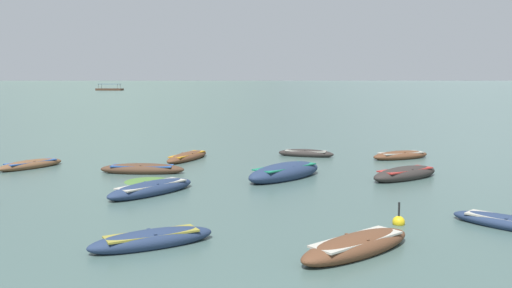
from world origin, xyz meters
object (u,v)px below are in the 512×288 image
Objects in this scene: rowboat_1 at (357,246)px; rowboat_11 at (509,223)px; rowboat_2 at (401,155)px; rowboat_12 at (306,153)px; ferry_0 at (110,89)px; mooring_buoy at (399,222)px; rowboat_9 at (31,165)px; rowboat_3 at (142,169)px; rowboat_8 at (152,240)px; rowboat_6 at (285,172)px; rowboat_10 at (152,189)px; rowboat_4 at (187,157)px; rowboat_5 at (405,174)px.

rowboat_11 is (4.68, 2.75, -0.04)m from rowboat_1.
rowboat_2 is at bearing 76.80° from rowboat_1.
ferry_0 is (-70.70, 161.87, 0.29)m from rowboat_12.
ferry_0 is 12.30× the size of mooring_buoy.
rowboat_2 is 1.14× the size of rowboat_11.
rowboat_9 is 1.09× the size of rowboat_11.
rowboat_1 is 0.88× the size of rowboat_3.
mooring_buoy is at bearing 62.07° from rowboat_1.
rowboat_9 is 4.37× the size of mooring_buoy.
rowboat_3 is 13.08m from mooring_buoy.
rowboat_8 is 1.04× the size of rowboat_11.
rowboat_8 is 17.41m from rowboat_12.
rowboat_6 reaches higher than rowboat_1.
rowboat_1 is at bearing -68.09° from ferry_0.
rowboat_3 is at bearing 108.16° from rowboat_8.
rowboat_12 is at bearing 61.05° from rowboat_10.
rowboat_8 is 4.18× the size of mooring_buoy.
rowboat_3 is at bearing -69.40° from ferry_0.
rowboat_8 is at bearing -51.21° from rowboat_9.
rowboat_1 is 0.87× the size of rowboat_10.
rowboat_8 is (3.53, -10.77, -0.01)m from rowboat_3.
rowboat_6 is 8.16m from mooring_buoy.
rowboat_11 is at bearing -17.51° from rowboat_10.
rowboat_4 is at bearing 134.81° from rowboat_11.
rowboat_5 is 7.84m from mooring_buoy.
rowboat_2 is at bearing 24.36° from rowboat_3.
rowboat_8 is 0.34× the size of ferry_0.
rowboat_5 reaches higher than rowboat_4.
rowboat_6 is 1.28× the size of rowboat_9.
rowboat_2 is 0.92× the size of rowboat_3.
rowboat_1 is 1.05× the size of rowboat_8.
rowboat_2 is 13.95m from rowboat_3.
ferry_0 reaches higher than rowboat_2.
rowboat_6 is at bearing -133.01° from rowboat_2.
rowboat_1 is at bearing -117.93° from mooring_buoy.
ferry_0 reaches higher than rowboat_1.
ferry_0 is at bearing 115.05° from rowboat_2.
rowboat_6 is at bearing -175.67° from rowboat_5.
rowboat_8 reaches higher than rowboat_9.
rowboat_1 reaches higher than rowboat_9.
rowboat_1 is at bearing -38.81° from rowboat_9.
ferry_0 reaches higher than rowboat_3.
rowboat_10 reaches higher than rowboat_2.
rowboat_6 is 5.58× the size of mooring_buoy.
rowboat_11 is (12.29, -12.37, -0.02)m from rowboat_4.
rowboat_12 is (-4.32, 6.52, -0.05)m from rowboat_5.
mooring_buoy reaches higher than rowboat_1.
mooring_buoy is (10.31, -8.04, -0.09)m from rowboat_3.
rowboat_2 is 19.19m from rowboat_9.
rowboat_10 is 9.35m from mooring_buoy.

